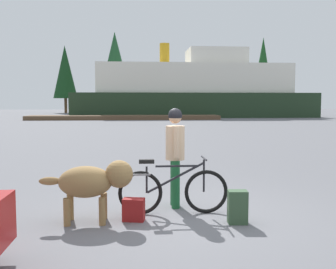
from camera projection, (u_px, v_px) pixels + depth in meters
name	position (u px, v px, depth m)	size (l,w,h in m)	color
ground_plane	(182.00, 217.00, 6.16)	(160.00, 160.00, 0.00)	slate
bicycle	(173.00, 190.00, 6.31)	(1.75, 0.44, 0.90)	black
person_cyclist	(175.00, 148.00, 6.71)	(0.32, 0.53, 1.67)	#19592D
dog	(93.00, 181.00, 5.86)	(1.37, 0.55, 0.92)	olive
backpack	(238.00, 207.00, 5.83)	(0.28, 0.20, 0.49)	#334C33
handbag_pannier	(134.00, 210.00, 5.96)	(0.32, 0.18, 0.34)	maroon
dock_pier	(124.00, 117.00, 38.57)	(18.39, 2.87, 0.40)	brown
ferry_boat	(193.00, 92.00, 45.58)	(26.60, 8.45, 8.26)	#1E331E
pine_tree_far_left	(65.00, 72.00, 59.23)	(3.55, 3.55, 10.01)	#4C331E
pine_tree_center	(115.00, 62.00, 59.31)	(4.37, 4.37, 12.02)	#4C331E
pine_tree_far_right	(263.00, 68.00, 61.36)	(3.21, 3.21, 11.52)	#4C331E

